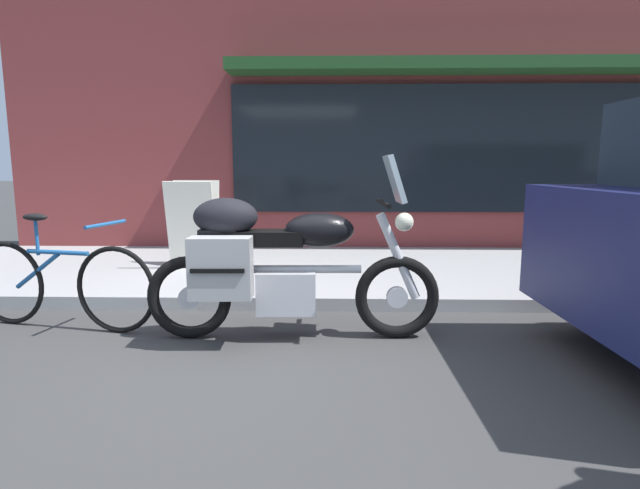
% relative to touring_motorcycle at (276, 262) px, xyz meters
% --- Properties ---
extents(ground_plane, '(80.00, 80.00, 0.00)m').
position_rel_touring_motorcycle_xyz_m(ground_plane, '(-0.31, -0.61, -0.60)').
color(ground_plane, '#383838').
extents(touring_motorcycle, '(2.24, 0.71, 1.40)m').
position_rel_touring_motorcycle_xyz_m(touring_motorcycle, '(0.00, 0.00, 0.00)').
color(touring_motorcycle, black).
rests_on(touring_motorcycle, ground_plane).
extents(parked_bicycle, '(1.69, 0.52, 0.94)m').
position_rel_touring_motorcycle_xyz_m(parked_bicycle, '(-1.79, 0.23, -0.22)').
color(parked_bicycle, black).
rests_on(parked_bicycle, ground_plane).
extents(sandwich_board_sign, '(0.55, 0.43, 1.02)m').
position_rel_touring_motorcycle_xyz_m(sandwich_board_sign, '(-1.21, 2.13, 0.03)').
color(sandwich_board_sign, silver).
rests_on(sandwich_board_sign, sidewalk_curb).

